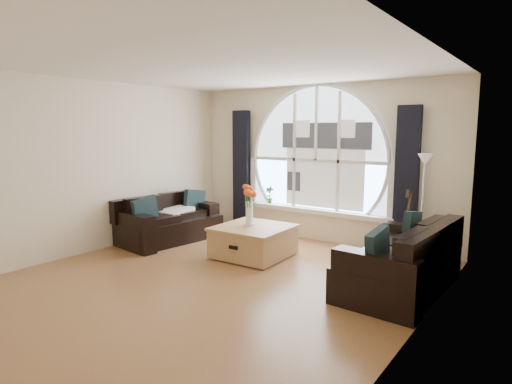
{
  "coord_description": "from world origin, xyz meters",
  "views": [
    {
      "loc": [
        3.56,
        -4.02,
        1.93
      ],
      "look_at": [
        0.0,
        0.9,
        1.05
      ],
      "focal_mm": 30.16,
      "sensor_mm": 36.0,
      "label": 1
    }
  ],
  "objects_px": {
    "floor_lamp": "(422,210)",
    "sofa_right": "(400,258)",
    "vase_flowers": "(249,200)",
    "potted_plant": "(270,195)",
    "sofa_left": "(170,218)",
    "coffee_chest": "(254,240)",
    "guitar": "(408,224)"
  },
  "relations": [
    {
      "from": "sofa_right",
      "to": "vase_flowers",
      "type": "height_order",
      "value": "vase_flowers"
    },
    {
      "from": "floor_lamp",
      "to": "potted_plant",
      "type": "relative_size",
      "value": 4.92
    },
    {
      "from": "sofa_left",
      "to": "floor_lamp",
      "type": "height_order",
      "value": "floor_lamp"
    },
    {
      "from": "coffee_chest",
      "to": "vase_flowers",
      "type": "distance_m",
      "value": 0.62
    },
    {
      "from": "floor_lamp",
      "to": "sofa_right",
      "type": "bearing_deg",
      "value": -86.68
    },
    {
      "from": "vase_flowers",
      "to": "potted_plant",
      "type": "xyz_separation_m",
      "value": [
        -0.63,
        1.49,
        -0.15
      ]
    },
    {
      "from": "vase_flowers",
      "to": "potted_plant",
      "type": "bearing_deg",
      "value": 112.84
    },
    {
      "from": "sofa_left",
      "to": "potted_plant",
      "type": "relative_size",
      "value": 5.37
    },
    {
      "from": "sofa_left",
      "to": "floor_lamp",
      "type": "bearing_deg",
      "value": 23.44
    },
    {
      "from": "sofa_left",
      "to": "coffee_chest",
      "type": "xyz_separation_m",
      "value": [
        1.76,
        0.08,
        -0.14
      ]
    },
    {
      "from": "potted_plant",
      "to": "coffee_chest",
      "type": "bearing_deg",
      "value": -64.39
    },
    {
      "from": "sofa_right",
      "to": "coffee_chest",
      "type": "height_order",
      "value": "sofa_right"
    },
    {
      "from": "guitar",
      "to": "potted_plant",
      "type": "height_order",
      "value": "guitar"
    },
    {
      "from": "coffee_chest",
      "to": "vase_flowers",
      "type": "xyz_separation_m",
      "value": [
        -0.1,
        0.02,
        0.61
      ]
    },
    {
      "from": "vase_flowers",
      "to": "floor_lamp",
      "type": "height_order",
      "value": "floor_lamp"
    },
    {
      "from": "coffee_chest",
      "to": "guitar",
      "type": "xyz_separation_m",
      "value": [
        1.93,
        1.32,
        0.27
      ]
    },
    {
      "from": "sofa_left",
      "to": "vase_flowers",
      "type": "xyz_separation_m",
      "value": [
        1.67,
        0.1,
        0.46
      ]
    },
    {
      "from": "sofa_right",
      "to": "potted_plant",
      "type": "relative_size",
      "value": 5.74
    },
    {
      "from": "sofa_left",
      "to": "sofa_right",
      "type": "xyz_separation_m",
      "value": [
        4.01,
        -0.01,
        0.0
      ]
    },
    {
      "from": "sofa_left",
      "to": "floor_lamp",
      "type": "xyz_separation_m",
      "value": [
        3.94,
        1.15,
        0.4
      ]
    },
    {
      "from": "potted_plant",
      "to": "sofa_right",
      "type": "bearing_deg",
      "value": -28.29
    },
    {
      "from": "floor_lamp",
      "to": "guitar",
      "type": "relative_size",
      "value": 1.51
    },
    {
      "from": "guitar",
      "to": "potted_plant",
      "type": "bearing_deg",
      "value": -163.21
    },
    {
      "from": "sofa_right",
      "to": "vase_flowers",
      "type": "distance_m",
      "value": 2.39
    },
    {
      "from": "sofa_right",
      "to": "floor_lamp",
      "type": "relative_size",
      "value": 1.17
    },
    {
      "from": "guitar",
      "to": "sofa_right",
      "type": "bearing_deg",
      "value": -56.48
    },
    {
      "from": "floor_lamp",
      "to": "potted_plant",
      "type": "bearing_deg",
      "value": 171.58
    },
    {
      "from": "floor_lamp",
      "to": "sofa_left",
      "type": "bearing_deg",
      "value": -163.67
    },
    {
      "from": "potted_plant",
      "to": "guitar",
      "type": "bearing_deg",
      "value": -4.05
    },
    {
      "from": "sofa_left",
      "to": "guitar",
      "type": "xyz_separation_m",
      "value": [
        3.69,
        1.4,
        0.13
      ]
    },
    {
      "from": "sofa_left",
      "to": "sofa_right",
      "type": "distance_m",
      "value": 4.01
    },
    {
      "from": "vase_flowers",
      "to": "potted_plant",
      "type": "distance_m",
      "value": 1.62
    }
  ]
}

